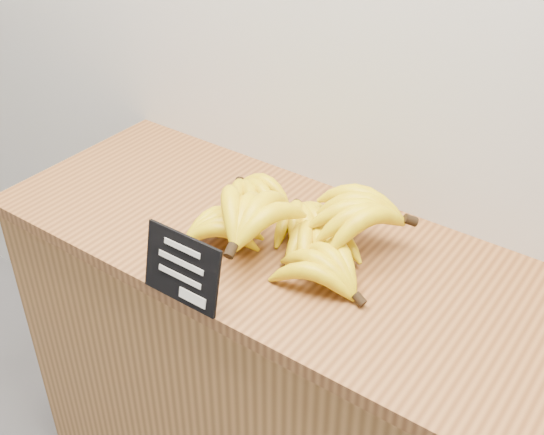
{
  "coord_description": "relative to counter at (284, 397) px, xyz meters",
  "views": [
    {
      "loc": [
        0.73,
        1.79,
        1.77
      ],
      "look_at": [
        0.08,
        2.7,
        1.02
      ],
      "focal_mm": 45.0,
      "sensor_mm": 36.0,
      "label": 1
    }
  ],
  "objects": [
    {
      "name": "chalkboard_sign",
      "position": [
        -0.06,
        -0.26,
        0.55
      ],
      "size": [
        0.17,
        0.04,
        0.14
      ],
      "primitive_type": "cube",
      "rotation": [
        -0.22,
        0.0,
        0.0
      ],
      "color": "black",
      "rests_on": "counter_top"
    },
    {
      "name": "counter_top",
      "position": [
        0.0,
        0.0,
        0.47
      ],
      "size": [
        1.32,
        0.54,
        0.03
      ],
      "primitive_type": "cube",
      "color": "brown",
      "rests_on": "counter"
    },
    {
      "name": "counter",
      "position": [
        0.0,
        0.0,
        0.0
      ],
      "size": [
        1.31,
        0.5,
        0.9
      ],
      "primitive_type": "cube",
      "color": "#A16C34",
      "rests_on": "ground"
    },
    {
      "name": "banana_pile",
      "position": [
        0.02,
        -0.0,
        0.54
      ],
      "size": [
        0.49,
        0.38,
        0.13
      ],
      "color": "yellow",
      "rests_on": "counter_top"
    }
  ]
}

